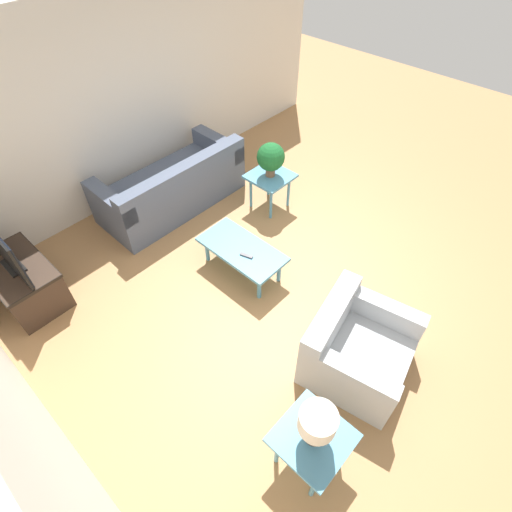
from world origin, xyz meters
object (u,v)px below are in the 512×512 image
object	(u,v)px
sofa	(173,187)
potted_plant	(271,158)
television	(1,248)
side_table_plant	(270,180)
table_lamp	(317,424)
armchair	(355,348)
side_table_lamp	(312,441)
coffee_table	(242,251)
tv_stand_chest	(24,281)

from	to	relation	value
sofa	potted_plant	size ratio (longest dim) A/B	4.33
television	side_table_plant	bearing A→B (deg)	-106.38
table_lamp	television	bearing A→B (deg)	12.75
television	table_lamp	world-z (taller)	television
sofa	potted_plant	distance (m)	1.49
potted_plant	armchair	bearing A→B (deg)	149.74
side_table_lamp	potted_plant	distance (m)	3.55
coffee_table	television	size ratio (longest dim) A/B	1.10
armchair	potted_plant	world-z (taller)	potted_plant
coffee_table	television	xyz separation A→B (m)	(1.54, 2.02, 0.49)
sofa	coffee_table	xyz separation A→B (m)	(-1.64, 0.26, 0.03)
armchair	side_table_lamp	world-z (taller)	armchair
tv_stand_chest	potted_plant	distance (m)	3.39
side_table_plant	table_lamp	world-z (taller)	table_lamp
side_table_plant	armchair	bearing A→B (deg)	149.74
armchair	tv_stand_chest	world-z (taller)	armchair
side_table_lamp	television	xyz separation A→B (m)	(3.53, 0.80, 0.37)
armchair	side_table_lamp	size ratio (longest dim) A/B	2.03
television	potted_plant	bearing A→B (deg)	-106.38
armchair	table_lamp	size ratio (longest dim) A/B	2.76
coffee_table	side_table_lamp	bearing A→B (deg)	148.35
potted_plant	sofa	bearing A→B (deg)	41.72
side_table_plant	side_table_lamp	size ratio (longest dim) A/B	1.00
side_table_lamp	armchair	bearing A→B (deg)	-76.97
coffee_table	table_lamp	bearing A→B (deg)	148.35
coffee_table	side_table_plant	xyz separation A→B (m)	(0.60, -1.19, 0.12)
sofa	table_lamp	bearing A→B (deg)	68.21
armchair	side_table_plant	size ratio (longest dim) A/B	2.03
side_table_plant	potted_plant	xyz separation A→B (m)	(0.00, -0.00, 0.36)
side_table_lamp	potted_plant	xyz separation A→B (m)	(2.58, -2.41, 0.36)
sofa	side_table_plant	size ratio (longest dim) A/B	3.70
armchair	side_table_plant	world-z (taller)	armchair
tv_stand_chest	table_lamp	xyz separation A→B (m)	(-3.53, -0.79, 0.53)
sofa	armchair	bearing A→B (deg)	83.15
sofa	table_lamp	xyz separation A→B (m)	(-3.62, 1.48, 0.51)
armchair	television	xyz separation A→B (m)	(3.28, 1.85, 0.53)
sofa	table_lamp	distance (m)	3.95
side_table_lamp	television	world-z (taller)	television
side_table_plant	table_lamp	distance (m)	3.55
armchair	potted_plant	xyz separation A→B (m)	(2.34, -1.36, 0.53)
tv_stand_chest	table_lamp	world-z (taller)	table_lamp
sofa	side_table_lamp	xyz separation A→B (m)	(-3.62, 1.48, 0.15)
tv_stand_chest	potted_plant	world-z (taller)	potted_plant
side_table_plant	table_lamp	bearing A→B (deg)	136.92
coffee_table	armchair	bearing A→B (deg)	174.28
television	sofa	bearing A→B (deg)	-87.53
side_table_plant	tv_stand_chest	world-z (taller)	side_table_plant
armchair	table_lamp	distance (m)	1.20
coffee_table	tv_stand_chest	xyz separation A→B (m)	(1.54, 2.02, -0.06)
armchair	side_table_plant	distance (m)	2.71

